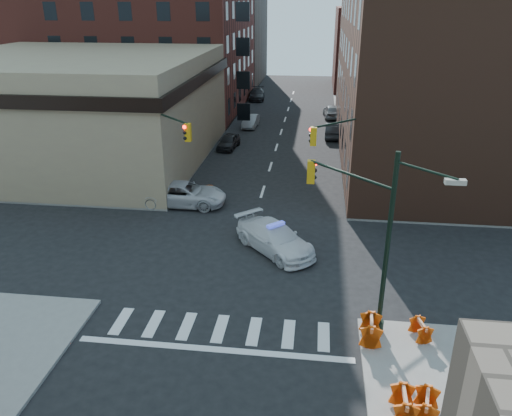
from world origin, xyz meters
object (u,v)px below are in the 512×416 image
(pickup, at_px, (184,194))
(pedestrian_b, at_px, (99,187))
(police_car, at_px, (275,238))
(barrel_road, at_px, (258,229))
(barrel_bank, at_px, (210,193))
(parked_car_enear, at_px, (333,130))
(parked_car_wnear, at_px, (229,141))
(parked_car_wfar, at_px, (251,121))
(barricade_nw_a, at_px, (142,196))
(barricade_se_a, at_px, (421,330))
(pedestrian_a, at_px, (158,195))

(pickup, bearing_deg, pedestrian_b, 91.09)
(police_car, bearing_deg, barrel_road, 83.25)
(pedestrian_b, xyz_separation_m, barrel_bank, (7.61, 1.35, -0.56))
(parked_car_enear, bearing_deg, pickup, 64.22)
(parked_car_wnear, height_order, parked_car_wfar, same)
(pickup, height_order, barricade_nw_a, pickup)
(pedestrian_b, bearing_deg, parked_car_enear, 59.45)
(parked_car_enear, relative_size, barricade_se_a, 4.23)
(parked_car_wnear, bearing_deg, parked_car_enear, 33.73)
(police_car, height_order, pedestrian_b, pedestrian_b)
(pedestrian_b, xyz_separation_m, barricade_se_a, (19.72, -13.29, -0.51))
(pickup, distance_m, parked_car_wnear, 14.31)
(parked_car_wnear, height_order, barrel_bank, parked_car_wnear)
(police_car, relative_size, barricade_se_a, 5.19)
(parked_car_enear, height_order, pedestrian_a, pedestrian_a)
(parked_car_wnear, bearing_deg, barricade_se_a, -59.06)
(barrel_road, height_order, barricade_se_a, barrel_road)
(pedestrian_b, bearing_deg, parked_car_wfar, 81.35)
(pickup, distance_m, barricade_se_a, 19.10)
(parked_car_enear, relative_size, barrel_road, 4.35)
(police_car, distance_m, barrel_road, 2.01)
(pickup, relative_size, parked_car_wnear, 1.47)
(pedestrian_a, height_order, pedestrian_b, pedestrian_b)
(pickup, xyz_separation_m, barricade_nw_a, (-2.98, -0.17, -0.24))
(pedestrian_b, bearing_deg, barrel_road, -10.52)
(barrel_bank, height_order, barricade_nw_a, barrel_bank)
(pedestrian_a, relative_size, barrel_road, 1.55)
(pedestrian_b, height_order, barricade_se_a, pedestrian_b)
(police_car, relative_size, parked_car_enear, 1.23)
(barrel_bank, bearing_deg, pickup, -140.36)
(barricade_se_a, relative_size, barricade_nw_a, 0.97)
(pedestrian_b, bearing_deg, barricade_se_a, -24.26)
(parked_car_enear, xyz_separation_m, barricade_se_a, (3.00, -33.01, -0.19))
(police_car, relative_size, barrel_bank, 5.47)
(pedestrian_a, xyz_separation_m, barrel_bank, (3.09, 2.07, -0.44))
(pickup, xyz_separation_m, parked_car_wnear, (0.59, 14.30, -0.13))
(pickup, distance_m, pedestrian_b, 6.11)
(parked_car_enear, bearing_deg, barrel_bank, 66.26)
(barrel_road, bearing_deg, barricade_se_a, -48.38)
(barricade_nw_a, bearing_deg, parked_car_wfar, 77.68)
(parked_car_wfar, distance_m, barricade_se_a, 38.33)
(police_car, height_order, barricade_nw_a, police_car)
(parked_car_wnear, relative_size, barricade_nw_a, 3.60)
(police_car, distance_m, pedestrian_b, 14.24)
(parked_car_wnear, xyz_separation_m, pedestrian_a, (-2.18, -15.12, 0.28))
(parked_car_wnear, relative_size, barrel_bank, 3.90)
(pedestrian_b, bearing_deg, barrel_bank, 19.78)
(pickup, height_order, parked_car_enear, pickup)
(barricade_nw_a, bearing_deg, pedestrian_a, -26.41)
(parked_car_enear, bearing_deg, parked_car_wnear, 30.59)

